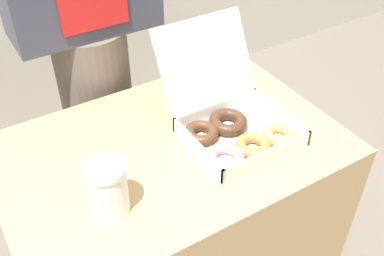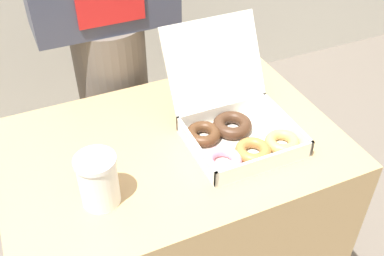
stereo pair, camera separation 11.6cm
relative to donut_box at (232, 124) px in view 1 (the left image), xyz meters
name	(u,v)px [view 1 (the left image)]	position (x,y,z in m)	size (l,w,h in m)	color
table	(174,230)	(-0.16, 0.05, -0.41)	(0.92, 0.62, 0.73)	tan
donut_box	(232,124)	(0.00, 0.00, 0.00)	(0.31, 0.36, 0.27)	white
coffee_cup	(107,188)	(-0.39, -0.07, 0.03)	(0.10, 0.10, 0.13)	white
person_customer	(85,23)	(-0.20, 0.53, 0.13)	(0.46, 0.25, 1.68)	#665B51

